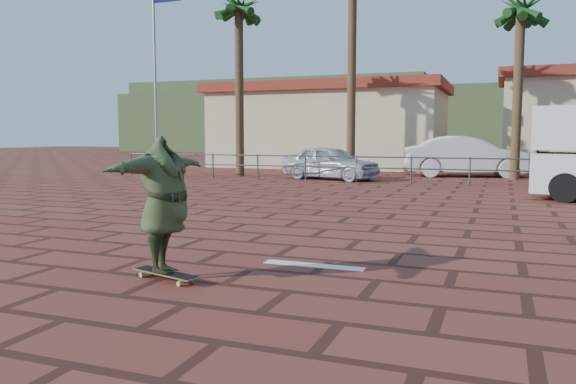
{
  "coord_description": "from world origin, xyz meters",
  "views": [
    {
      "loc": [
        3.03,
        -8.28,
        1.76
      ],
      "look_at": [
        -0.32,
        0.5,
        0.8
      ],
      "focal_mm": 35.0,
      "sensor_mm": 36.0,
      "label": 1
    }
  ],
  "objects_px": {
    "longboard": "(166,274)",
    "car_white": "(467,156)",
    "car_silver": "(330,162)",
    "skateboarder": "(164,205)"
  },
  "relations": [
    {
      "from": "skateboarder",
      "to": "car_silver",
      "type": "relative_size",
      "value": 0.52
    },
    {
      "from": "longboard",
      "to": "car_white",
      "type": "bearing_deg",
      "value": 99.19
    },
    {
      "from": "car_silver",
      "to": "skateboarder",
      "type": "bearing_deg",
      "value": -155.89
    },
    {
      "from": "skateboarder",
      "to": "longboard",
      "type": "bearing_deg",
      "value": -0.0
    },
    {
      "from": "skateboarder",
      "to": "car_silver",
      "type": "height_order",
      "value": "skateboarder"
    },
    {
      "from": "longboard",
      "to": "skateboarder",
      "type": "relative_size",
      "value": 0.5
    },
    {
      "from": "longboard",
      "to": "car_silver",
      "type": "height_order",
      "value": "car_silver"
    },
    {
      "from": "longboard",
      "to": "car_white",
      "type": "relative_size",
      "value": 0.2
    },
    {
      "from": "car_silver",
      "to": "car_white",
      "type": "height_order",
      "value": "car_white"
    },
    {
      "from": "longboard",
      "to": "car_white",
      "type": "xyz_separation_m",
      "value": [
        2.38,
        19.07,
        0.77
      ]
    }
  ]
}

